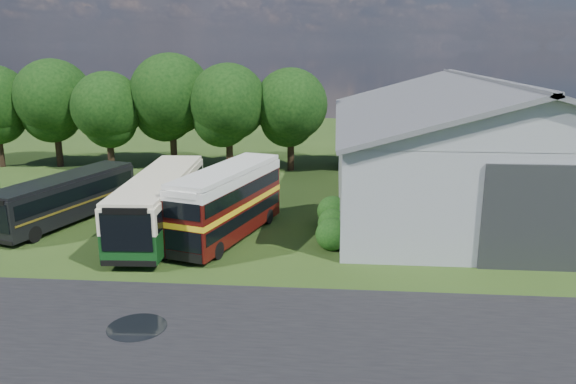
# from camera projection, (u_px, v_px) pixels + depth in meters

# --- Properties ---
(ground) EXTENTS (120.00, 120.00, 0.00)m
(ground) POSITION_uv_depth(u_px,v_px,m) (197.00, 295.00, 23.47)
(ground) COLOR #243C13
(ground) RESTS_ON ground
(asphalt_road) EXTENTS (60.00, 8.00, 0.02)m
(asphalt_road) POSITION_uv_depth(u_px,v_px,m) (258.00, 333.00, 20.33)
(asphalt_road) COLOR black
(asphalt_road) RESTS_ON ground
(puddle) EXTENTS (2.20, 2.20, 0.01)m
(puddle) POSITION_uv_depth(u_px,v_px,m) (137.00, 328.00, 20.70)
(puddle) COLOR black
(puddle) RESTS_ON ground
(storage_shed) EXTENTS (18.80, 24.80, 8.15)m
(storage_shed) POSITION_uv_depth(u_px,v_px,m) (479.00, 140.00, 36.61)
(storage_shed) COLOR gray
(storage_shed) RESTS_ON ground
(tree_left_a) EXTENTS (6.46, 6.46, 9.12)m
(tree_left_a) POSITION_uv_depth(u_px,v_px,m) (54.00, 98.00, 47.08)
(tree_left_a) COLOR black
(tree_left_a) RESTS_ON ground
(tree_left_b) EXTENTS (5.78, 5.78, 8.16)m
(tree_left_b) POSITION_uv_depth(u_px,v_px,m) (107.00, 107.00, 45.87)
(tree_left_b) COLOR black
(tree_left_b) RESTS_ON ground
(tree_mid) EXTENTS (6.80, 6.80, 9.60)m
(tree_mid) POSITION_uv_depth(u_px,v_px,m) (171.00, 95.00, 46.48)
(tree_mid) COLOR black
(tree_mid) RESTS_ON ground
(tree_right_a) EXTENTS (6.26, 6.26, 8.83)m
(tree_right_a) POSITION_uv_depth(u_px,v_px,m) (228.00, 102.00, 45.23)
(tree_right_a) COLOR black
(tree_right_a) RESTS_ON ground
(tree_right_b) EXTENTS (5.98, 5.98, 8.45)m
(tree_right_b) POSITION_uv_depth(u_px,v_px,m) (291.00, 105.00, 45.66)
(tree_right_b) COLOR black
(tree_right_b) RESTS_ON ground
(shrub_front) EXTENTS (1.70, 1.70, 1.70)m
(shrub_front) POSITION_uv_depth(u_px,v_px,m) (332.00, 249.00, 28.80)
(shrub_front) COLOR #194714
(shrub_front) RESTS_ON ground
(shrub_mid) EXTENTS (1.60, 1.60, 1.60)m
(shrub_mid) POSITION_uv_depth(u_px,v_px,m) (332.00, 236.00, 30.73)
(shrub_mid) COLOR #194714
(shrub_mid) RESTS_ON ground
(shrub_back) EXTENTS (1.80, 1.80, 1.80)m
(shrub_back) POSITION_uv_depth(u_px,v_px,m) (332.00, 225.00, 32.66)
(shrub_back) COLOR #194714
(shrub_back) RESTS_ON ground
(bus_green_single) EXTENTS (3.29, 11.88, 3.24)m
(bus_green_single) POSITION_uv_depth(u_px,v_px,m) (160.00, 202.00, 30.91)
(bus_green_single) COLOR black
(bus_green_single) RESTS_ON ground
(bus_maroon_double) EXTENTS (4.84, 9.27, 3.87)m
(bus_maroon_double) POSITION_uv_depth(u_px,v_px,m) (228.00, 203.00, 29.98)
(bus_maroon_double) COLOR black
(bus_maroon_double) RESTS_ON ground
(bus_dark_single) EXTENTS (5.17, 10.15, 2.73)m
(bus_dark_single) POSITION_uv_depth(u_px,v_px,m) (66.00, 198.00, 32.86)
(bus_dark_single) COLOR black
(bus_dark_single) RESTS_ON ground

